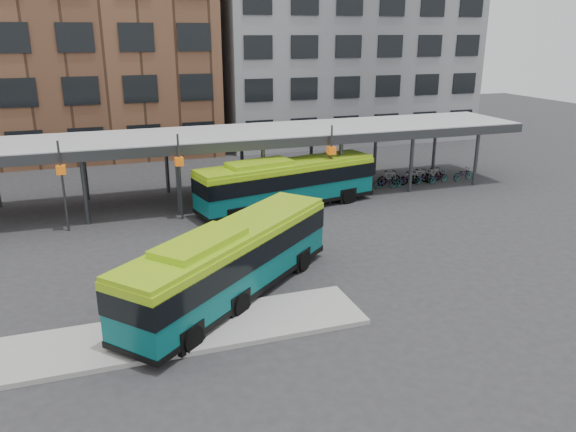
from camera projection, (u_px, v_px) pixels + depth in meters
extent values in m
plane|color=#28282B|center=(290.00, 280.00, 23.73)|extent=(120.00, 120.00, 0.00)
cube|color=gray|center=(168.00, 335.00, 19.31)|extent=(14.00, 3.00, 0.18)
cube|color=#999B9E|center=(220.00, 135.00, 34.15)|extent=(40.00, 6.00, 0.35)
cube|color=#383A3D|center=(231.00, 147.00, 31.51)|extent=(40.00, 0.15, 0.55)
cylinder|color=#383A3D|center=(85.00, 191.00, 30.09)|extent=(0.24, 0.24, 3.80)
cylinder|color=#383A3D|center=(85.00, 170.00, 34.58)|extent=(0.24, 0.24, 3.80)
cylinder|color=#383A3D|center=(178.00, 183.00, 31.64)|extent=(0.24, 0.24, 3.80)
cylinder|color=#383A3D|center=(167.00, 164.00, 36.13)|extent=(0.24, 0.24, 3.80)
cylinder|color=#383A3D|center=(263.00, 176.00, 33.19)|extent=(0.24, 0.24, 3.80)
cylinder|color=#383A3D|center=(242.00, 158.00, 37.68)|extent=(0.24, 0.24, 3.80)
cylinder|color=#383A3D|center=(341.00, 169.00, 34.74)|extent=(0.24, 0.24, 3.80)
cylinder|color=#383A3D|center=(311.00, 153.00, 39.23)|extent=(0.24, 0.24, 3.80)
cylinder|color=#383A3D|center=(411.00, 163.00, 36.29)|extent=(0.24, 0.24, 3.80)
cylinder|color=#383A3D|center=(375.00, 149.00, 40.78)|extent=(0.24, 0.24, 3.80)
cylinder|color=#383A3D|center=(476.00, 158.00, 37.84)|extent=(0.24, 0.24, 3.80)
cylinder|color=#383A3D|center=(435.00, 145.00, 42.33)|extent=(0.24, 0.24, 3.80)
cylinder|color=#383A3D|center=(63.00, 187.00, 28.90)|extent=(0.12, 0.12, 4.80)
cube|color=#CD570C|center=(61.00, 170.00, 28.62)|extent=(0.45, 0.45, 0.45)
cylinder|color=#383A3D|center=(180.00, 177.00, 30.76)|extent=(0.12, 0.12, 4.80)
cube|color=#CD570C|center=(179.00, 161.00, 30.48)|extent=(0.45, 0.45, 0.45)
cylinder|color=#383A3D|center=(331.00, 165.00, 33.55)|extent=(0.12, 0.12, 4.80)
cube|color=#CD570C|center=(331.00, 150.00, 33.27)|extent=(0.45, 0.45, 0.45)
cube|color=brown|center=(46.00, 19.00, 45.92)|extent=(26.00, 14.00, 22.00)
cube|color=slate|center=(337.00, 32.00, 54.29)|extent=(24.00, 14.00, 20.00)
cube|color=#075354|center=(232.00, 263.00, 21.74)|extent=(9.90, 9.04, 2.31)
cube|color=black|center=(231.00, 252.00, 21.60)|extent=(9.97, 9.12, 0.88)
cube|color=#89BA13|center=(231.00, 233.00, 21.35)|extent=(9.84, 8.97, 0.19)
cube|color=#89BA13|center=(200.00, 243.00, 19.77)|extent=(3.89, 3.69, 0.32)
cube|color=black|center=(233.00, 287.00, 22.07)|extent=(9.98, 9.12, 0.22)
cylinder|color=black|center=(303.00, 261.00, 24.58)|extent=(0.88, 0.82, 0.93)
cylinder|color=black|center=(259.00, 251.00, 25.64)|extent=(0.88, 0.82, 0.93)
cylinder|color=black|center=(240.00, 305.00, 20.61)|extent=(0.88, 0.82, 0.93)
cylinder|color=black|center=(192.00, 291.00, 21.68)|extent=(0.88, 0.82, 0.93)
cylinder|color=black|center=(192.00, 339.00, 18.32)|extent=(0.88, 0.82, 0.93)
cylinder|color=black|center=(141.00, 322.00, 19.39)|extent=(0.88, 0.82, 0.93)
cube|color=#075354|center=(287.00, 184.00, 33.04)|extent=(11.23, 4.53, 2.29)
cube|color=black|center=(287.00, 177.00, 32.89)|extent=(11.29, 4.59, 0.87)
cube|color=#89BA13|center=(287.00, 164.00, 32.65)|extent=(11.21, 4.44, 0.18)
cube|color=#89BA13|center=(259.00, 164.00, 31.69)|extent=(3.93, 2.38, 0.32)
cube|color=black|center=(287.00, 201.00, 33.36)|extent=(11.30, 4.59, 0.22)
cylinder|color=black|center=(348.00, 196.00, 34.24)|extent=(0.95, 0.46, 0.92)
cylinder|color=black|center=(327.00, 188.00, 36.06)|extent=(0.95, 0.46, 0.92)
cylinder|color=black|center=(281.00, 208.00, 31.90)|extent=(0.95, 0.46, 0.92)
cylinder|color=black|center=(262.00, 199.00, 33.72)|extent=(0.95, 0.46, 0.92)
cylinder|color=black|center=(237.00, 216.00, 30.56)|extent=(0.95, 0.46, 0.92)
cylinder|color=black|center=(220.00, 206.00, 32.38)|extent=(0.95, 0.46, 0.92)
imported|color=black|center=(138.00, 329.00, 17.99)|extent=(0.49, 0.62, 1.51)
cube|color=maroon|center=(137.00, 326.00, 17.75)|extent=(0.23, 0.31, 0.40)
imported|color=slate|center=(385.00, 182.00, 37.50)|extent=(1.70, 0.79, 0.86)
imported|color=slate|center=(389.00, 178.00, 38.19)|extent=(1.77, 0.51, 1.06)
imported|color=slate|center=(404.00, 179.00, 38.15)|extent=(1.87, 1.14, 0.93)
imported|color=slate|center=(410.00, 178.00, 38.46)|extent=(1.57, 0.57, 0.92)
imported|color=slate|center=(424.00, 177.00, 38.79)|extent=(1.78, 0.93, 0.89)
imported|color=slate|center=(419.00, 176.00, 38.85)|extent=(1.72, 0.68, 1.01)
imported|color=slate|center=(438.00, 177.00, 38.84)|extent=(1.74, 0.86, 0.88)
imported|color=slate|center=(433.00, 174.00, 39.16)|extent=(1.80, 0.99, 1.04)
imported|color=slate|center=(463.00, 174.00, 39.58)|extent=(1.82, 0.95, 0.91)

